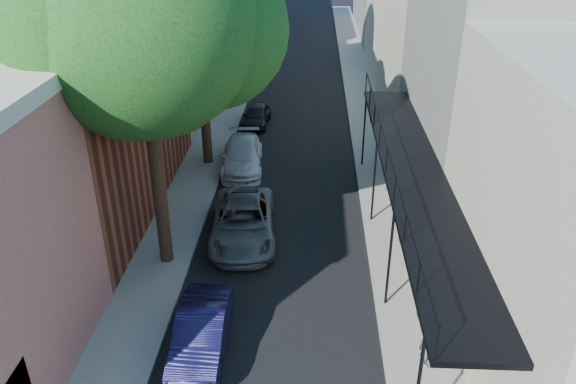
# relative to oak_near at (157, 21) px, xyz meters

# --- Properties ---
(road_surface) EXTENTS (6.00, 64.00, 0.01)m
(road_surface) POSITION_rel_oak_near_xyz_m (3.37, 19.74, -7.87)
(road_surface) COLOR black
(road_surface) RESTS_ON ground
(sidewalk_left) EXTENTS (2.00, 64.00, 0.12)m
(sidewalk_left) POSITION_rel_oak_near_xyz_m (-0.63, 19.74, -7.82)
(sidewalk_left) COLOR gray
(sidewalk_left) RESTS_ON ground
(sidewalk_right) EXTENTS (2.00, 64.00, 0.12)m
(sidewalk_right) POSITION_rel_oak_near_xyz_m (7.37, 19.74, -7.82)
(sidewalk_right) COLOR gray
(sidewalk_right) RESTS_ON ground
(buildings_left) EXTENTS (10.10, 59.10, 12.00)m
(buildings_left) POSITION_rel_oak_near_xyz_m (-5.93, 18.50, -2.94)
(buildings_left) COLOR tan
(buildings_left) RESTS_ON ground
(buildings_right) EXTENTS (9.80, 55.00, 10.00)m
(buildings_right) POSITION_rel_oak_near_xyz_m (12.36, 19.23, -3.45)
(buildings_right) COLOR beige
(buildings_right) RESTS_ON ground
(oak_near) EXTENTS (7.48, 6.80, 11.42)m
(oak_near) POSITION_rel_oak_near_xyz_m (0.00, 0.00, 0.00)
(oak_near) COLOR #382316
(oak_near) RESTS_ON ground
(oak_mid) EXTENTS (6.60, 6.00, 10.20)m
(oak_mid) POSITION_rel_oak_near_xyz_m (-0.05, 7.97, -0.82)
(oak_mid) COLOR #382316
(oak_mid) RESTS_ON ground
(parked_car_b) EXTENTS (1.38, 3.77, 1.23)m
(parked_car_b) POSITION_rel_oak_near_xyz_m (1.53, -4.39, -7.26)
(parked_car_b) COLOR #131239
(parked_car_b) RESTS_ON ground
(parked_car_c) EXTENTS (2.62, 4.99, 1.34)m
(parked_car_c) POSITION_rel_oak_near_xyz_m (1.97, 1.38, -7.21)
(parked_car_c) COLOR slate
(parked_car_c) RESTS_ON ground
(parked_car_d) EXTENTS (2.09, 4.45, 1.26)m
(parked_car_d) POSITION_rel_oak_near_xyz_m (1.23, 7.30, -7.25)
(parked_car_d) COLOR white
(parked_car_d) RESTS_ON ground
(parked_car_e) EXTENTS (1.54, 3.37, 1.12)m
(parked_car_e) POSITION_rel_oak_near_xyz_m (1.31, 12.93, -7.32)
(parked_car_e) COLOR black
(parked_car_e) RESTS_ON ground
(pedestrian) EXTENTS (0.63, 0.75, 1.75)m
(pedestrian) POSITION_rel_oak_near_xyz_m (7.47, -4.68, -6.88)
(pedestrian) COLOR slate
(pedestrian) RESTS_ON sidewalk_right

